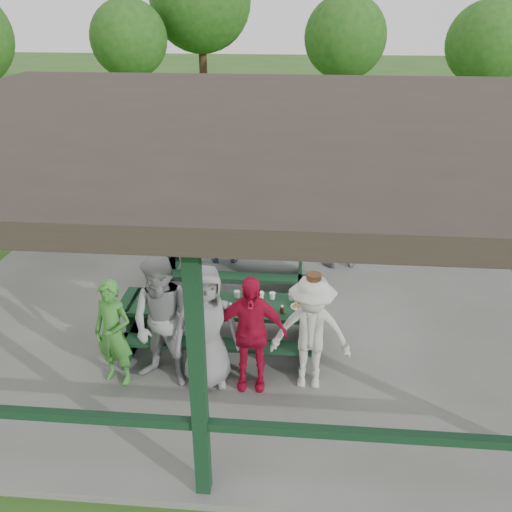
# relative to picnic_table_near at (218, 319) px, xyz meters

# --- Properties ---
(ground) EXTENTS (90.00, 90.00, 0.00)m
(ground) POSITION_rel_picnic_table_near_xyz_m (0.23, 1.20, -0.58)
(ground) COLOR #2D561B
(ground) RESTS_ON ground
(concrete_slab) EXTENTS (10.00, 8.00, 0.10)m
(concrete_slab) POSITION_rel_picnic_table_near_xyz_m (0.23, 1.20, -0.53)
(concrete_slab) COLOR slate
(concrete_slab) RESTS_ON ground
(pavilion_structure) EXTENTS (10.60, 8.60, 3.24)m
(pavilion_structure) POSITION_rel_picnic_table_near_xyz_m (0.23, 1.20, 2.59)
(pavilion_structure) COLOR black
(pavilion_structure) RESTS_ON concrete_slab
(picnic_table_near) EXTENTS (2.85, 1.39, 0.75)m
(picnic_table_near) POSITION_rel_picnic_table_near_xyz_m (0.00, 0.00, 0.00)
(picnic_table_near) COLOR black
(picnic_table_near) RESTS_ON concrete_slab
(picnic_table_far) EXTENTS (2.75, 1.39, 0.75)m
(picnic_table_far) POSITION_rel_picnic_table_near_xyz_m (-0.01, 2.00, -0.00)
(picnic_table_far) COLOR black
(picnic_table_far) RESTS_ON concrete_slab
(table_setting) EXTENTS (2.30, 0.45, 0.10)m
(table_setting) POSITION_rel_picnic_table_near_xyz_m (0.23, 0.04, 0.30)
(table_setting) COLOR white
(table_setting) RESTS_ON picnic_table_near
(contestant_green) EXTENTS (0.63, 0.50, 1.51)m
(contestant_green) POSITION_rel_picnic_table_near_xyz_m (-1.25, -0.88, 0.27)
(contestant_green) COLOR #3D8831
(contestant_green) RESTS_ON concrete_slab
(contestant_grey_left) EXTENTS (1.06, 0.93, 1.86)m
(contestant_grey_left) POSITION_rel_picnic_table_near_xyz_m (-0.57, -0.86, 0.45)
(contestant_grey_left) COLOR #979699
(contestant_grey_left) RESTS_ON concrete_slab
(contestant_grey_mid) EXTENTS (0.96, 0.75, 1.74)m
(contestant_grey_mid) POSITION_rel_picnic_table_near_xyz_m (-0.02, -0.81, 0.39)
(contestant_grey_mid) COLOR gray
(contestant_grey_mid) RESTS_ON concrete_slab
(contestant_red) EXTENTS (0.97, 0.42, 1.64)m
(contestant_red) POSITION_rel_picnic_table_near_xyz_m (0.55, -0.82, 0.34)
(contestant_red) COLOR #B80F31
(contestant_red) RESTS_ON concrete_slab
(contestant_white_fedora) EXTENTS (1.08, 0.66, 1.68)m
(contestant_white_fedora) POSITION_rel_picnic_table_near_xyz_m (1.34, -0.76, 0.34)
(contestant_white_fedora) COLOR silver
(contestant_white_fedora) RESTS_ON concrete_slab
(spectator_lblue) EXTENTS (1.43, 0.57, 1.50)m
(spectator_lblue) POSITION_rel_picnic_table_near_xyz_m (-0.32, 2.94, 0.27)
(spectator_lblue) COLOR #8EAFDC
(spectator_lblue) RESTS_ON concrete_slab
(spectator_blue) EXTENTS (0.70, 0.56, 1.68)m
(spectator_blue) POSITION_rel_picnic_table_near_xyz_m (-1.44, 3.46, 0.36)
(spectator_blue) COLOR #457FB5
(spectator_blue) RESTS_ON concrete_slab
(spectator_grey) EXTENTS (0.96, 0.81, 1.74)m
(spectator_grey) POSITION_rel_picnic_table_near_xyz_m (1.84, 2.95, 0.39)
(spectator_grey) COLOR gray
(spectator_grey) RESTS_ON concrete_slab
(pickup_truck) EXTENTS (6.04, 3.40, 1.59)m
(pickup_truck) POSITION_rel_picnic_table_near_xyz_m (2.40, 8.81, 0.21)
(pickup_truck) COLOR silver
(pickup_truck) RESTS_ON ground
(farm_trailer) EXTENTS (3.55, 2.26, 1.24)m
(farm_trailer) POSITION_rel_picnic_table_near_xyz_m (-1.35, 9.05, 0.03)
(farm_trailer) COLOR navy
(farm_trailer) RESTS_ON ground
(tree_far_left) EXTENTS (3.10, 3.10, 4.85)m
(tree_far_left) POSITION_rel_picnic_table_near_xyz_m (-6.01, 16.29, 2.69)
(tree_far_left) COLOR #361F15
(tree_far_left) RESTS_ON ground
(tree_left) EXTENTS (4.42, 4.42, 6.90)m
(tree_left) POSITION_rel_picnic_table_near_xyz_m (-3.50, 19.03, 4.09)
(tree_left) COLOR #361F15
(tree_left) RESTS_ON ground
(tree_mid) EXTENTS (3.21, 3.21, 5.01)m
(tree_mid) POSITION_rel_picnic_table_near_xyz_m (2.66, 16.24, 2.80)
(tree_mid) COLOR #361F15
(tree_mid) RESTS_ON ground
(tree_right) EXTENTS (3.08, 3.08, 4.81)m
(tree_right) POSITION_rel_picnic_table_near_xyz_m (7.89, 15.58, 2.66)
(tree_right) COLOR #361F15
(tree_right) RESTS_ON ground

